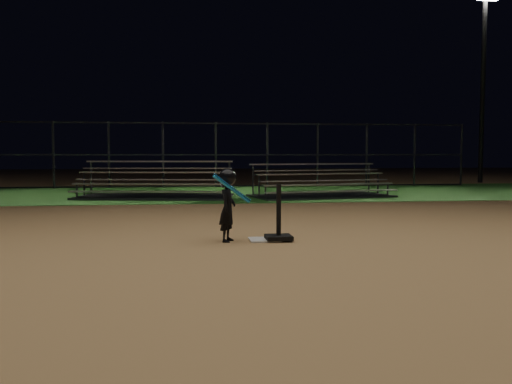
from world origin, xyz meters
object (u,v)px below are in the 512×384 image
at_px(bleacher_left, 155,190).
at_px(bleacher_right, 321,190).
at_px(light_pole_right, 484,71).
at_px(batting_tee, 279,229).
at_px(child_batter, 228,203).
at_px(home_plate, 265,240).

distance_m(bleacher_left, bleacher_right, 4.89).
bearing_deg(bleacher_right, light_pole_right, 26.77).
distance_m(batting_tee, child_batter, 0.84).
height_order(bleacher_right, light_pole_right, light_pole_right).
relative_size(home_plate, bleacher_right, 0.10).
xyz_separation_m(home_plate, batting_tee, (0.20, -0.06, 0.16)).
relative_size(bleacher_left, bleacher_right, 1.08).
bearing_deg(child_batter, bleacher_left, 30.37).
bearing_deg(child_batter, light_pole_right, -19.92).
bearing_deg(child_batter, batting_tee, -72.56).
distance_m(batting_tee, light_pole_right, 19.68).
relative_size(bleacher_left, light_pole_right, 0.57).
relative_size(bleacher_right, light_pole_right, 0.52).
bearing_deg(bleacher_left, child_batter, -70.24).
xyz_separation_m(bleacher_left, bleacher_right, (4.88, -0.30, -0.02)).
distance_m(home_plate, light_pole_right, 19.79).
bearing_deg(child_batter, bleacher_right, -3.28).
relative_size(child_batter, light_pole_right, 0.13).
bearing_deg(bleacher_right, home_plate, -120.99).
height_order(home_plate, light_pole_right, light_pole_right).
bearing_deg(bleacher_right, child_batter, -124.38).
relative_size(child_batter, bleacher_right, 0.25).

